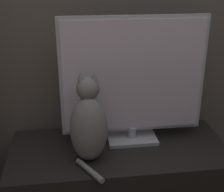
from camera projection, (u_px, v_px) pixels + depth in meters
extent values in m
cube|color=black|center=(119.00, 178.00, 1.80)|extent=(1.20, 0.53, 0.41)
cube|color=#B7B7BC|center=(132.00, 138.00, 1.79)|extent=(0.28, 0.17, 0.02)
cylinder|color=#B7B7BC|center=(132.00, 132.00, 1.78)|extent=(0.04, 0.04, 0.06)
cube|color=#B7B7BC|center=(133.00, 76.00, 1.66)|extent=(0.78, 0.02, 0.64)
cube|color=silver|center=(134.00, 77.00, 1.65)|extent=(0.75, 0.01, 0.60)
ellipsoid|color=gray|center=(89.00, 129.00, 1.55)|extent=(0.20, 0.18, 0.35)
ellipsoid|color=silver|center=(89.00, 127.00, 1.62)|extent=(0.11, 0.06, 0.19)
sphere|color=gray|center=(88.00, 89.00, 1.51)|extent=(0.12, 0.12, 0.12)
cone|color=gray|center=(81.00, 76.00, 1.48)|extent=(0.04, 0.04, 0.04)
cone|color=gray|center=(94.00, 76.00, 1.48)|extent=(0.04, 0.04, 0.04)
cylinder|color=gray|center=(90.00, 171.00, 1.50)|extent=(0.13, 0.19, 0.03)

